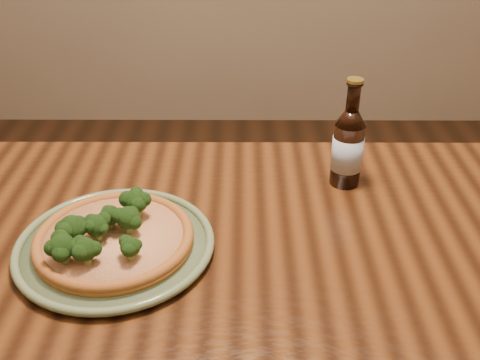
{
  "coord_description": "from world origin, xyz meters",
  "views": [
    {
      "loc": [
        0.07,
        -0.55,
        1.33
      ],
      "look_at": [
        0.07,
        0.28,
        0.82
      ],
      "focal_mm": 42.0,
      "sensor_mm": 36.0,
      "label": 1
    }
  ],
  "objects_px": {
    "pizza": "(112,237)",
    "table": "(198,322)",
    "beer_bottle": "(348,147)",
    "plate": "(115,245)"
  },
  "relations": [
    {
      "from": "pizza",
      "to": "table",
      "type": "bearing_deg",
      "value": -25.85
    },
    {
      "from": "pizza",
      "to": "beer_bottle",
      "type": "relative_size",
      "value": 1.2
    },
    {
      "from": "plate",
      "to": "pizza",
      "type": "bearing_deg",
      "value": -136.59
    },
    {
      "from": "table",
      "to": "plate",
      "type": "relative_size",
      "value": 4.95
    },
    {
      "from": "table",
      "to": "pizza",
      "type": "distance_m",
      "value": 0.2
    },
    {
      "from": "table",
      "to": "beer_bottle",
      "type": "bearing_deg",
      "value": 46.25
    },
    {
      "from": "table",
      "to": "beer_bottle",
      "type": "height_order",
      "value": "beer_bottle"
    },
    {
      "from": "table",
      "to": "pizza",
      "type": "height_order",
      "value": "pizza"
    },
    {
      "from": "plate",
      "to": "beer_bottle",
      "type": "bearing_deg",
      "value": 27.67
    },
    {
      "from": "plate",
      "to": "beer_bottle",
      "type": "distance_m",
      "value": 0.46
    }
  ]
}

